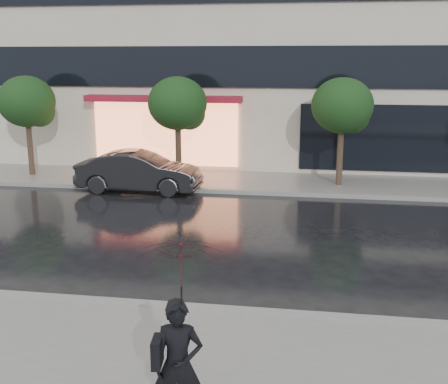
# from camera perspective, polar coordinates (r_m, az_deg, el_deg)

# --- Properties ---
(ground) EXTENTS (120.00, 120.00, 0.00)m
(ground) POSITION_cam_1_polar(r_m,az_deg,el_deg) (11.60, -1.64, -10.08)
(ground) COLOR black
(ground) RESTS_ON ground
(sidewalk_near) EXTENTS (60.00, 4.50, 0.12)m
(sidewalk_near) POSITION_cam_1_polar(r_m,az_deg,el_deg) (8.76, -5.75, -18.07)
(sidewalk_near) COLOR slate
(sidewalk_near) RESTS_ON ground
(sidewalk_far) EXTENTS (60.00, 3.50, 0.12)m
(sidewalk_far) POSITION_cam_1_polar(r_m,az_deg,el_deg) (21.30, 3.44, 1.02)
(sidewalk_far) COLOR slate
(sidewalk_far) RESTS_ON ground
(curb_near) EXTENTS (60.00, 0.25, 0.14)m
(curb_near) POSITION_cam_1_polar(r_m,az_deg,el_deg) (10.68, -2.65, -11.84)
(curb_near) COLOR gray
(curb_near) RESTS_ON ground
(curb_far) EXTENTS (60.00, 0.25, 0.14)m
(curb_far) POSITION_cam_1_polar(r_m,az_deg,el_deg) (19.60, 2.93, -0.04)
(curb_far) COLOR gray
(curb_far) RESTS_ON ground
(tree_far_west) EXTENTS (2.20, 2.20, 3.99)m
(tree_far_west) POSITION_cam_1_polar(r_m,az_deg,el_deg) (23.28, -19.24, 8.49)
(tree_far_west) COLOR #33261C
(tree_far_west) RESTS_ON ground
(tree_mid_west) EXTENTS (2.20, 2.20, 3.99)m
(tree_mid_west) POSITION_cam_1_polar(r_m,az_deg,el_deg) (21.14, -4.56, 8.76)
(tree_mid_west) COLOR #33261C
(tree_mid_west) RESTS_ON ground
(tree_mid_east) EXTENTS (2.20, 2.20, 3.99)m
(tree_mid_east) POSITION_cam_1_polar(r_m,az_deg,el_deg) (20.58, 12.09, 8.38)
(tree_mid_east) COLOR #33261C
(tree_mid_east) RESTS_ON ground
(parked_car) EXTENTS (4.37, 1.57, 1.43)m
(parked_car) POSITION_cam_1_polar(r_m,az_deg,el_deg) (20.08, -8.61, 2.05)
(parked_car) COLOR black
(parked_car) RESTS_ON ground
(pedestrian_with_umbrella) EXTENTS (1.13, 1.14, 2.45)m
(pedestrian_with_umbrella) POSITION_cam_1_polar(r_m,az_deg,el_deg) (6.85, -4.48, -11.38)
(pedestrian_with_umbrella) COLOR black
(pedestrian_with_umbrella) RESTS_ON sidewalk_near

